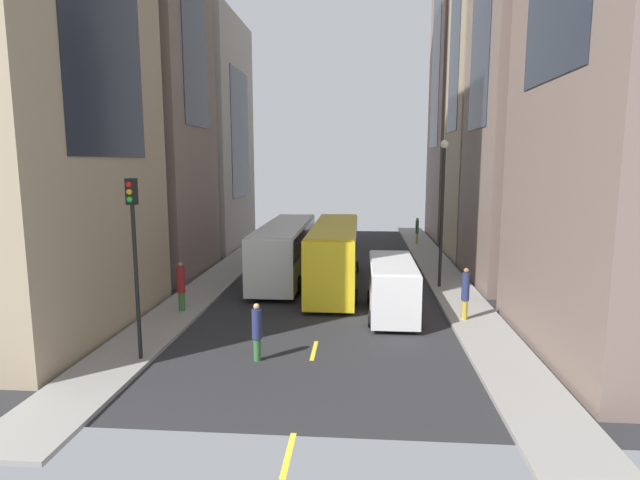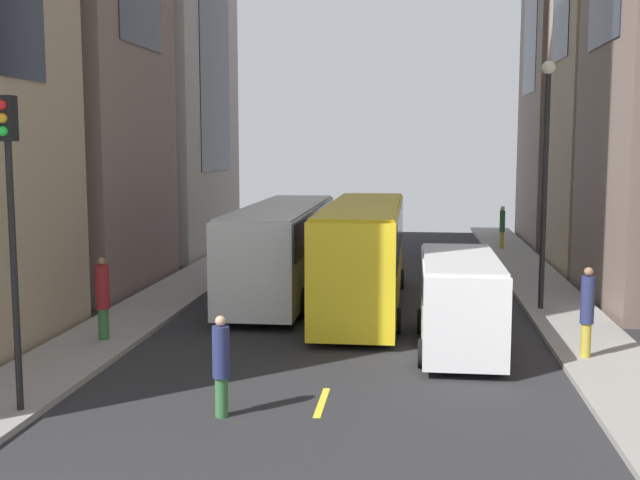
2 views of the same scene
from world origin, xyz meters
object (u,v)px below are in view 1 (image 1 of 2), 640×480
Objects in this scene: pedestrian_crossing_near at (465,292)px; city_bus_white at (285,246)px; delivery_van_white at (392,283)px; traffic_light_near_corner at (134,236)px; pedestrian_crossing_mid at (257,330)px; pedestrian_waiting_curb at (417,229)px; streetcar_yellow at (335,250)px; car_red_0 at (323,234)px; pedestrian_walking_far at (181,285)px.

city_bus_white is at bearing 68.03° from pedestrian_crossing_near.
traffic_light_near_corner is at bearing -145.10° from delivery_van_white.
city_bus_white is 13.34m from pedestrian_crossing_mid.
streetcar_yellow is at bearing 140.87° from pedestrian_waiting_curb.
delivery_van_white is 1.36× the size of car_red_0.
car_red_0 is at bearing 75.08° from pedestrian_waiting_curb.
traffic_light_near_corner is at bearing -103.16° from city_bus_white.
car_red_0 is 2.04× the size of pedestrian_crossing_mid.
city_bus_white is 1.01× the size of streetcar_yellow.
streetcar_yellow is 2.03× the size of delivery_van_white.
pedestrian_crossing_mid is 7.18m from pedestrian_walking_far.
traffic_light_near_corner is (-3.22, -13.78, 2.56)m from city_bus_white.
pedestrian_crossing_near is at bearing -130.98° from pedestrian_walking_far.
streetcar_yellow reaches higher than pedestrian_walking_far.
traffic_light_near_corner reaches higher than car_red_0.
pedestrian_crossing_near is at bearing 24.12° from traffic_light_near_corner.
delivery_van_white reaches higher than pedestrian_waiting_curb.
city_bus_white is 5.16× the size of pedestrian_crossing_near.
streetcar_yellow is at bearing 61.92° from traffic_light_near_corner.
streetcar_yellow is 15.08m from car_red_0.
streetcar_yellow reaches higher than delivery_van_white.
streetcar_yellow is (3.13, -1.87, 0.11)m from city_bus_white.
streetcar_yellow is 6.20m from delivery_van_white.
city_bus_white reaches higher than pedestrian_crossing_near.
car_red_0 is at bearing 4.23° from pedestrian_crossing_mid.
pedestrian_waiting_curb is at bearing 1.59° from car_red_0.
traffic_light_near_corner is (0.57, -5.92, 3.19)m from pedestrian_walking_far.
car_red_0 is 0.68× the size of traffic_light_near_corner.
car_red_0 is at bearing 39.83° from pedestrian_crossing_near.
pedestrian_crossing_mid is at bearing -130.79° from delivery_van_white.
pedestrian_walking_far is at bearing 108.07° from pedestrian_crossing_near.
delivery_van_white is (2.96, -5.41, -0.61)m from streetcar_yellow.
streetcar_yellow is 8.83m from pedestrian_crossing_near.
streetcar_yellow is 5.13× the size of pedestrian_crossing_near.
pedestrian_crossing_mid reaches higher than car_red_0.
pedestrian_walking_far is 6.75m from traffic_light_near_corner.
streetcar_yellow is 5.16× the size of pedestrian_walking_far.
car_red_0 is at bearing 96.64° from streetcar_yellow.
delivery_van_white is (6.09, -7.28, -0.49)m from city_bus_white.
pedestrian_waiting_curb is (9.45, 13.29, -0.63)m from city_bus_white.
pedestrian_walking_far is (-3.79, -7.86, -0.63)m from city_bus_white.
car_red_0 is 8.07m from pedestrian_waiting_curb.
pedestrian_walking_far reaches higher than pedestrian_waiting_curb.
pedestrian_crossing_near reaches higher than pedestrian_crossing_mid.
city_bus_white reaches higher than pedestrian_waiting_curb.
city_bus_white is 14.38m from traffic_light_near_corner.
city_bus_white is at bearing 9.22° from pedestrian_crossing_mid.
delivery_van_white is 0.92× the size of traffic_light_near_corner.
car_red_0 is (1.39, 13.07, -1.09)m from city_bus_white.
pedestrian_crossing_near reaches higher than car_red_0.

